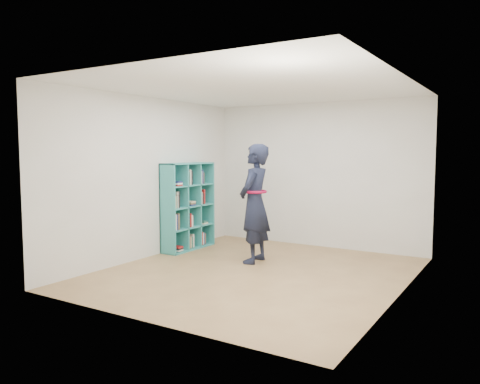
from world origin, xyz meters
The scene contains 9 objects.
floor centered at (0.00, 0.00, 0.00)m, with size 4.50×4.50×0.00m, color brown.
ceiling centered at (0.00, 0.00, 2.60)m, with size 4.50×4.50×0.00m, color white.
wall_left centered at (-2.00, 0.00, 1.30)m, with size 0.02×4.50×2.60m, color beige.
wall_right centered at (2.00, 0.00, 1.30)m, with size 0.02×4.50×2.60m, color beige.
wall_back centered at (0.00, 2.25, 1.30)m, with size 4.00×0.02×2.60m, color beige.
wall_front centered at (0.00, -2.25, 1.30)m, with size 4.00×0.02×2.60m, color beige.
bookshelf centered at (-1.85, 0.81, 0.74)m, with size 0.33×1.15×1.53m.
person centered at (-0.33, 0.56, 0.92)m, with size 0.51×0.72×1.84m.
smartphone centered at (-0.47, 0.63, 1.04)m, with size 0.04×0.09×0.14m.
Camera 1 is at (3.24, -5.68, 1.73)m, focal length 35.00 mm.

